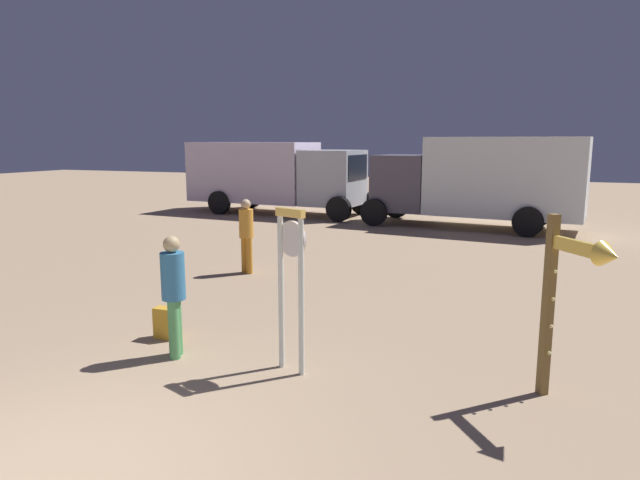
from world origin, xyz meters
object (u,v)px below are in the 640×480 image
object	(u,v)px
box_truck_near	(482,179)
standing_clock	(291,272)
backpack	(166,323)
arrow_sign	(571,282)
person_near_clock	(174,290)
person_distant	(246,232)
box_truck_far	(273,174)

from	to	relation	value
box_truck_near	standing_clock	bearing A→B (deg)	-94.47
backpack	box_truck_near	distance (m)	12.94
arrow_sign	person_near_clock	xyz separation A→B (m)	(-4.72, -0.27, -0.47)
backpack	person_distant	size ratio (longest dim) A/B	0.28
standing_clock	backpack	world-z (taller)	standing_clock
standing_clock	person_distant	bearing A→B (deg)	124.20
person_near_clock	box_truck_near	world-z (taller)	box_truck_near
standing_clock	backpack	size ratio (longest dim) A/B	4.47
person_near_clock	box_truck_far	xyz separation A→B (m)	(-5.36, 14.08, 0.64)
person_distant	arrow_sign	bearing A→B (deg)	-35.14
backpack	person_near_clock	bearing A→B (deg)	-44.85
person_near_clock	box_truck_near	distance (m)	13.29
person_near_clock	backpack	xyz separation A→B (m)	(-0.55, 0.55, -0.68)
arrow_sign	person_near_clock	distance (m)	4.75
box_truck_near	box_truck_far	xyz separation A→B (m)	(-7.99, 1.07, -0.06)
person_distant	box_truck_near	bearing A→B (deg)	64.39
box_truck_far	person_near_clock	bearing A→B (deg)	-69.16
backpack	box_truck_far	distance (m)	14.43
standing_clock	backpack	distance (m)	2.44
standing_clock	box_truck_far	bearing A→B (deg)	116.57
arrow_sign	box_truck_far	size ratio (longest dim) A/B	0.28
arrow_sign	person_distant	bearing A→B (deg)	144.86
arrow_sign	person_distant	size ratio (longest dim) A/B	1.28
standing_clock	person_distant	distance (m)	5.40
arrow_sign	box_truck_far	distance (m)	17.10
box_truck_near	box_truck_far	world-z (taller)	box_truck_near
standing_clock	arrow_sign	distance (m)	3.11
box_truck_far	backpack	bearing A→B (deg)	-70.43
person_near_clock	backpack	world-z (taller)	person_near_clock
person_near_clock	backpack	bearing A→B (deg)	135.15
arrow_sign	person_near_clock	bearing A→B (deg)	-176.73
standing_clock	box_truck_near	xyz separation A→B (m)	(1.01, 12.88, 0.34)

